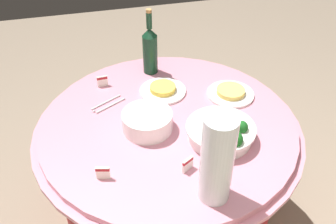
# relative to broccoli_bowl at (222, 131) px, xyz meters

# --- Properties ---
(ground_plane) EXTENTS (6.00, 6.00, 0.00)m
(ground_plane) POSITION_rel_broccoli_bowl_xyz_m (0.18, -0.17, -0.79)
(ground_plane) COLOR gray
(buffet_table) EXTENTS (1.16, 1.16, 0.74)m
(buffet_table) POSITION_rel_broccoli_bowl_xyz_m (0.18, -0.17, -0.41)
(buffet_table) COLOR maroon
(buffet_table) RESTS_ON ground_plane
(broccoli_bowl) EXTENTS (0.28, 0.28, 0.11)m
(broccoli_bowl) POSITION_rel_broccoli_bowl_xyz_m (0.00, 0.00, 0.00)
(broccoli_bowl) COLOR white
(broccoli_bowl) RESTS_ON buffet_table
(plate_stack) EXTENTS (0.21, 0.21, 0.08)m
(plate_stack) POSITION_rel_broccoli_bowl_xyz_m (0.27, -0.14, -0.01)
(plate_stack) COLOR white
(plate_stack) RESTS_ON buffet_table
(wine_bottle) EXTENTS (0.07, 0.07, 0.34)m
(wine_bottle) POSITION_rel_broccoli_bowl_xyz_m (0.16, -0.58, 0.08)
(wine_bottle) COLOR #123621
(wine_bottle) RESTS_ON buffet_table
(decorative_fruit_vase) EXTENTS (0.11, 0.11, 0.34)m
(decorative_fruit_vase) POSITION_rel_broccoli_bowl_xyz_m (0.12, 0.26, 0.10)
(decorative_fruit_vase) COLOR silver
(decorative_fruit_vase) RESTS_ON buffet_table
(serving_tongs) EXTENTS (0.16, 0.12, 0.01)m
(serving_tongs) POSITION_rel_broccoli_bowl_xyz_m (0.42, -0.35, -0.04)
(serving_tongs) COLOR silver
(serving_tongs) RESTS_ON buffet_table
(food_plate_fried_egg) EXTENTS (0.22, 0.22, 0.03)m
(food_plate_fried_egg) POSITION_rel_broccoli_bowl_xyz_m (0.15, -0.39, -0.03)
(food_plate_fried_egg) COLOR white
(food_plate_fried_egg) RESTS_ON buffet_table
(food_plate_noodles) EXTENTS (0.22, 0.22, 0.03)m
(food_plate_noodles) POSITION_rel_broccoli_bowl_xyz_m (-0.16, -0.28, -0.03)
(food_plate_noodles) COLOR white
(food_plate_noodles) RESTS_ON buffet_table
(label_placard_front) EXTENTS (0.05, 0.02, 0.05)m
(label_placard_front) POSITION_rel_broccoli_bowl_xyz_m (0.48, 0.09, -0.01)
(label_placard_front) COLOR white
(label_placard_front) RESTS_ON buffet_table
(label_placard_mid) EXTENTS (0.05, 0.01, 0.05)m
(label_placard_mid) POSITION_rel_broccoli_bowl_xyz_m (0.42, -0.51, -0.01)
(label_placard_mid) COLOR white
(label_placard_mid) RESTS_ON buffet_table
(label_placard_rear) EXTENTS (0.05, 0.03, 0.05)m
(label_placard_rear) POSITION_rel_broccoli_bowl_xyz_m (0.18, 0.12, -0.01)
(label_placard_rear) COLOR white
(label_placard_rear) RESTS_ON buffet_table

